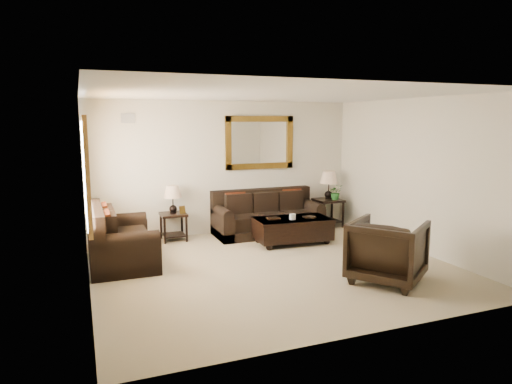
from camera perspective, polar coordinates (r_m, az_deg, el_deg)
name	(u,v)px	position (r m, az deg, el deg)	size (l,w,h in m)	color
room	(274,183)	(7.06, 2.25, 1.13)	(5.51, 5.01, 2.71)	#9B8B6B
window	(86,171)	(7.35, -20.44, 2.46)	(0.07, 1.96, 1.66)	white
mirror	(260,143)	(9.57, 0.48, 6.19)	(1.50, 0.06, 1.10)	#543810
air_vent	(128,118)	(8.94, -15.72, 8.87)	(0.25, 0.02, 0.18)	#999999
sofa	(267,218)	(9.40, 1.36, -3.26)	(2.18, 0.94, 0.89)	black
loveseat	(118,242)	(7.76, -16.92, -6.05)	(1.01, 1.71, 0.96)	black
end_table_left	(173,205)	(8.93, -10.33, -1.58)	(0.49, 0.49, 1.07)	black
end_table_right	(329,191)	(10.08, 9.06, 0.18)	(0.55, 0.55, 1.22)	black
coffee_table	(292,228)	(8.68, 4.58, -4.47)	(1.47, 0.86, 0.60)	black
armchair	(387,248)	(6.85, 16.12, -6.74)	(0.97, 0.91, 1.00)	black
potted_plant	(336,194)	(10.07, 9.93, -0.21)	(0.30, 0.33, 0.26)	#20591E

